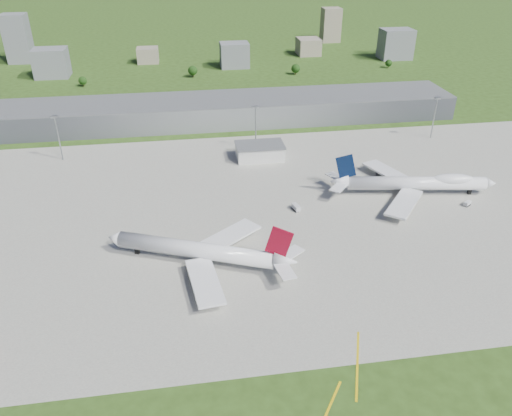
{
  "coord_description": "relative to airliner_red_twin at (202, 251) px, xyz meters",
  "views": [
    {
      "loc": [
        -31.45,
        -156.33,
        115.1
      ],
      "look_at": [
        -3.15,
        28.28,
        9.0
      ],
      "focal_mm": 35.0,
      "sensor_mm": 36.0,
      "label": 1
    }
  ],
  "objects": [
    {
      "name": "bldg_cw",
      "position": [
        -32.09,
        336.25,
        1.37
      ],
      "size": [
        20.0,
        18.0,
        14.0
      ],
      "primitive_type": "cube",
      "color": "gray",
      "rests_on": "ground"
    },
    {
      "name": "apron",
      "position": [
        37.91,
        36.25,
        -5.59
      ],
      "size": [
        360.0,
        190.0,
        0.08
      ],
      "primitive_type": "cube",
      "color": "gray",
      "rests_on": "ground"
    },
    {
      "name": "tree_w",
      "position": [
        -82.09,
        261.25,
        -0.77
      ],
      "size": [
        6.75,
        6.75,
        8.25
      ],
      "color": "#382314",
      "rests_on": "ground"
    },
    {
      "name": "tree_e",
      "position": [
        97.91,
        271.25,
        -0.12
      ],
      "size": [
        7.65,
        7.65,
        9.35
      ],
      "color": "#382314",
      "rests_on": "ground"
    },
    {
      "name": "bldg_tall_e",
      "position": [
        167.91,
        406.25,
        12.37
      ],
      "size": [
        20.0,
        18.0,
        36.0
      ],
      "primitive_type": "cube",
      "color": "gray",
      "rests_on": "ground"
    },
    {
      "name": "mast_east",
      "position": [
        147.91,
        111.25,
        12.08
      ],
      "size": [
        3.5,
        2.0,
        25.9
      ],
      "color": "gray",
      "rests_on": "ground"
    },
    {
      "name": "bldg_c",
      "position": [
        47.91,
        306.25,
        5.37
      ],
      "size": [
        26.0,
        20.0,
        22.0
      ],
      "primitive_type": "cube",
      "color": "slate",
      "rests_on": "ground"
    },
    {
      "name": "bldg_e",
      "position": [
        207.91,
        316.25,
        8.37
      ],
      "size": [
        30.0,
        22.0,
        28.0
      ],
      "primitive_type": "cube",
      "color": "slate",
      "rests_on": "ground"
    },
    {
      "name": "terminal",
      "position": [
        27.91,
        161.25,
        1.87
      ],
      "size": [
        300.0,
        42.0,
        15.0
      ],
      "primitive_type": "cube",
      "color": "slate",
      "rests_on": "ground"
    },
    {
      "name": "bldg_ce",
      "position": [
        127.91,
        346.25,
        2.37
      ],
      "size": [
        22.0,
        24.0,
        16.0
      ],
      "primitive_type": "cube",
      "color": "gray",
      "rests_on": "ground"
    },
    {
      "name": "mast_west",
      "position": [
        -72.09,
        111.25,
        12.08
      ],
      "size": [
        3.5,
        2.0,
        25.9
      ],
      "color": "gray",
      "rests_on": "ground"
    },
    {
      "name": "tree_c",
      "position": [
        7.91,
        276.25,
        0.21
      ],
      "size": [
        8.1,
        8.1,
        9.9
      ],
      "color": "#382314",
      "rests_on": "ground"
    },
    {
      "name": "tug_yellow",
      "position": [
        -1.49,
        -5.35,
        -4.66
      ],
      "size": [
        4.27,
        4.21,
        1.88
      ],
      "rotation": [
        0.0,
        0.0,
        0.76
      ],
      "color": "#C8A20B",
      "rests_on": "ground"
    },
    {
      "name": "ground",
      "position": [
        27.91,
        146.25,
        -5.63
      ],
      "size": [
        1400.0,
        1400.0,
        0.0
      ],
      "primitive_type": "plane",
      "color": "#2D4916",
      "rests_on": "ground"
    },
    {
      "name": "bldg_w",
      "position": [
        -112.09,
        296.25,
        6.37
      ],
      "size": [
        28.0,
        22.0,
        24.0
      ],
      "primitive_type": "cube",
      "color": "slate",
      "rests_on": "ground"
    },
    {
      "name": "tree_far_e",
      "position": [
        187.91,
        281.25,
        -1.1
      ],
      "size": [
        6.3,
        6.3,
        7.7
      ],
      "color": "#382314",
      "rests_on": "ground"
    },
    {
      "name": "van_white_far",
      "position": [
        125.9,
        27.31,
        -4.55
      ],
      "size": [
        4.36,
        3.76,
        2.12
      ],
      "rotation": [
        0.0,
        0.0,
        0.58
      ],
      "color": "silver",
      "rests_on": "ground"
    },
    {
      "name": "bldg_tall_w",
      "position": [
        -152.09,
        356.25,
        16.37
      ],
      "size": [
        22.0,
        20.0,
        44.0
      ],
      "primitive_type": "cube",
      "color": "slate",
      "rests_on": "ground"
    },
    {
      "name": "airliner_blue_quad",
      "position": [
        106.32,
        42.26,
        0.24
      ],
      "size": [
        80.68,
        62.67,
        21.12
      ],
      "rotation": [
        0.0,
        0.0,
        -0.16
      ],
      "color": "white",
      "rests_on": "ground"
    },
    {
      "name": "mast_center",
      "position": [
        37.91,
        111.25,
        12.08
      ],
      "size": [
        3.5,
        2.0,
        25.9
      ],
      "color": "gray",
      "rests_on": "ground"
    },
    {
      "name": "van_white_near",
      "position": [
        45.18,
        35.29,
        -4.27
      ],
      "size": [
        3.66,
        5.79,
        2.71
      ],
      "rotation": [
        0.0,
        0.0,
        1.83
      ],
      "color": "silver",
      "rests_on": "ground"
    },
    {
      "name": "airliner_red_twin",
      "position": [
        0.0,
        0.0,
        0.0
      ],
      "size": [
        73.44,
        55.5,
        21.14
      ],
      "rotation": [
        0.0,
        0.0,
        2.75
      ],
      "color": "white",
      "rests_on": "ground"
    },
    {
      "name": "ops_building",
      "position": [
        37.91,
        96.25,
        -1.63
      ],
      "size": [
        26.0,
        16.0,
        8.0
      ],
      "primitive_type": "cube",
      "color": "silver",
      "rests_on": "ground"
    }
  ]
}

